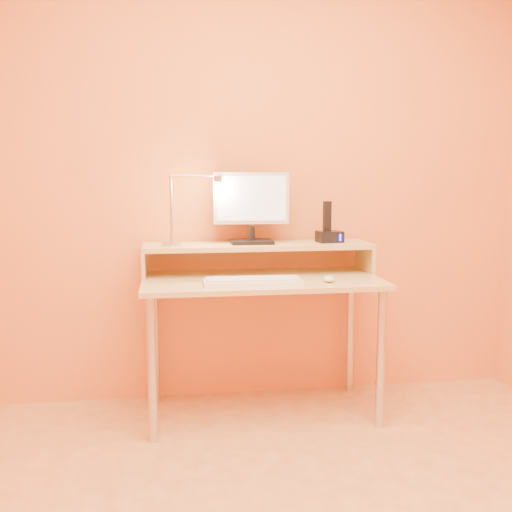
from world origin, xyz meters
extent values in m
cube|color=orange|center=(0.00, 1.50, 1.25)|extent=(3.00, 0.04, 2.50)
cylinder|color=silver|center=(-0.55, 0.93, 0.35)|extent=(0.04, 0.04, 0.69)
cylinder|color=silver|center=(0.55, 0.93, 0.35)|extent=(0.04, 0.04, 0.69)
cylinder|color=silver|center=(-0.55, 1.43, 0.35)|extent=(0.04, 0.04, 0.69)
cylinder|color=silver|center=(0.55, 1.43, 0.35)|extent=(0.04, 0.04, 0.69)
cube|color=tan|center=(0.00, 1.18, 0.71)|extent=(1.20, 0.60, 0.02)
cube|color=tan|center=(-0.59, 1.33, 0.79)|extent=(0.02, 0.30, 0.14)
cube|color=tan|center=(0.59, 1.33, 0.79)|extent=(0.02, 0.30, 0.14)
cube|color=tan|center=(0.00, 1.33, 0.87)|extent=(1.20, 0.30, 0.02)
cube|color=black|center=(-0.03, 1.33, 0.89)|extent=(0.22, 0.16, 0.02)
cylinder|color=black|center=(-0.03, 1.33, 0.93)|extent=(0.04, 0.04, 0.07)
cube|color=silver|center=(-0.03, 1.34, 1.12)|extent=(0.40, 0.06, 0.27)
cube|color=black|center=(-0.03, 1.36, 1.12)|extent=(0.36, 0.04, 0.23)
cube|color=#D2DCFF|center=(-0.03, 1.32, 1.12)|extent=(0.36, 0.03, 0.23)
cylinder|color=silver|center=(-0.45, 1.30, 0.89)|extent=(0.10, 0.10, 0.02)
cylinder|color=silver|center=(-0.45, 1.30, 1.07)|extent=(0.01, 0.01, 0.33)
cylinder|color=silver|center=(-0.33, 1.30, 1.24)|extent=(0.24, 0.01, 0.01)
cylinder|color=silver|center=(-0.21, 1.30, 1.22)|extent=(0.04, 0.04, 0.03)
cylinder|color=#FFEAC6|center=(-0.21, 1.30, 1.20)|extent=(0.03, 0.03, 0.00)
cube|color=black|center=(0.39, 1.33, 0.91)|extent=(0.14, 0.11, 0.06)
cube|color=black|center=(0.38, 1.33, 1.02)|extent=(0.04, 0.03, 0.16)
cube|color=#1118F5|center=(0.44, 1.28, 0.91)|extent=(0.01, 0.00, 0.04)
cube|color=white|center=(-0.07, 1.02, 0.73)|extent=(0.47, 0.16, 0.02)
ellipsoid|color=silver|center=(0.31, 1.03, 0.74)|extent=(0.08, 0.11, 0.03)
cube|color=white|center=(-0.21, 1.06, 0.73)|extent=(0.08, 0.19, 0.02)
camera|label=1|loc=(-0.45, -1.72, 1.25)|focal=41.29mm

